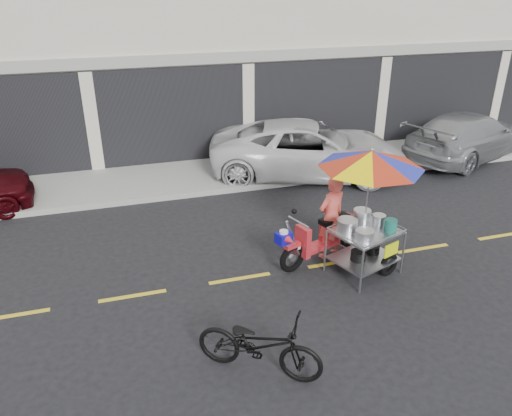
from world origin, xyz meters
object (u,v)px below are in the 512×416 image
object	(u,v)px
near_bicycle	(259,344)
food_vendor_rig	(355,193)
silver_pickup	(469,136)
white_pickup	(308,149)

from	to	relation	value
near_bicycle	food_vendor_rig	distance (m)	3.60
silver_pickup	near_bicycle	distance (m)	11.40
near_bicycle	food_vendor_rig	world-z (taller)	food_vendor_rig
silver_pickup	near_bicycle	bearing A→B (deg)	107.09
white_pickup	near_bicycle	distance (m)	8.00
food_vendor_rig	silver_pickup	bearing A→B (deg)	17.03
silver_pickup	food_vendor_rig	xyz separation A→B (m)	(-6.39, -4.77, 0.86)
silver_pickup	food_vendor_rig	bearing A→B (deg)	105.48
silver_pickup	near_bicycle	size ratio (longest dim) A/B	2.61
white_pickup	silver_pickup	xyz separation A→B (m)	(5.33, -0.06, -0.06)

